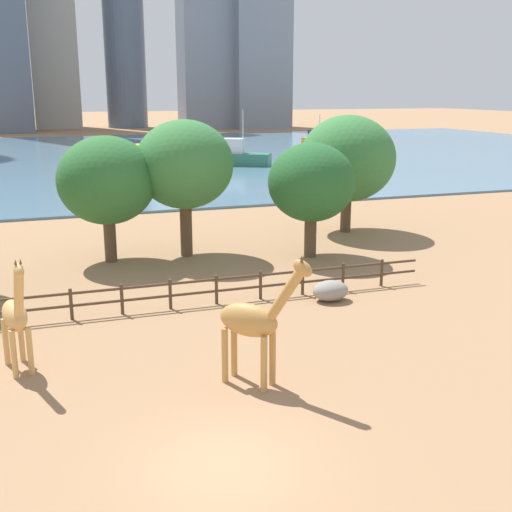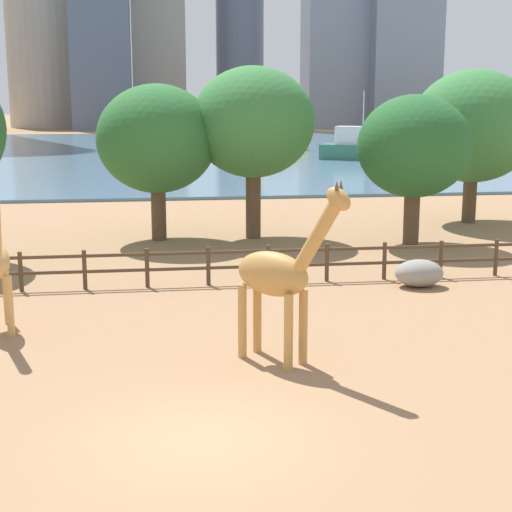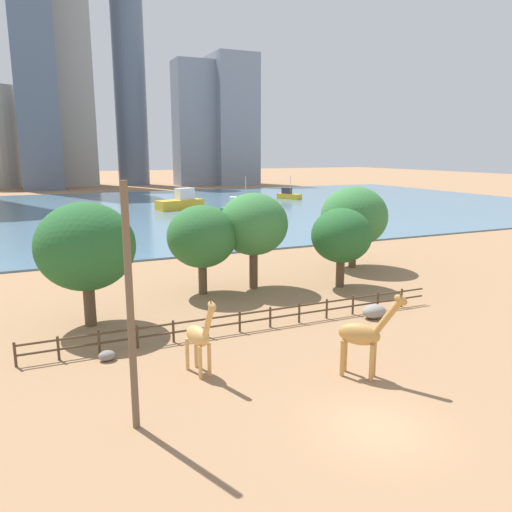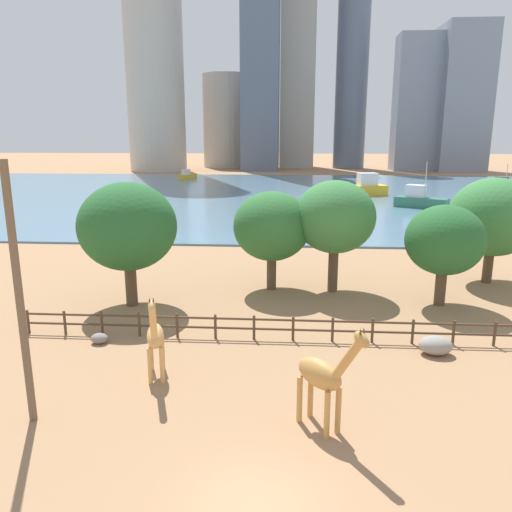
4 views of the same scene
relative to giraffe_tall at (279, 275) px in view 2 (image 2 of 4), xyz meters
name	(u,v)px [view 2 (image 2 of 4)]	position (x,y,z in m)	size (l,w,h in m)	color
ground_plane	(152,150)	(-2.16, 75.99, -2.13)	(400.00, 400.00, 0.00)	#9E7551
harbor_water	(152,151)	(-2.16, 72.99, -2.03)	(180.00, 86.00, 0.20)	slate
giraffe_tall	(279,275)	(0.00, 0.00, 0.00)	(2.55, 2.75, 4.43)	#C18C47
boulder_near_fence	(419,273)	(5.87, 6.79, -1.67)	(1.62, 1.22, 0.91)	gray
enclosure_fence	(162,264)	(-2.55, 7.99, -1.37)	(26.12, 0.14, 1.30)	#4C3826
tree_left_large	(473,127)	(12.96, 19.46, 2.62)	(6.10, 6.10, 7.52)	brown
tree_right_tall	(253,123)	(1.69, 16.68, 2.94)	(5.35, 5.35, 7.51)	brown
tree_left_small	(157,139)	(-2.48, 16.74, 2.26)	(5.18, 5.18, 6.74)	brown
tree_right_small	(414,147)	(8.14, 14.22, 1.99)	(4.76, 4.76, 6.29)	brown
boat_ferry	(357,148)	(17.31, 56.70, -0.84)	(7.62, 5.86, 6.55)	#337259
boat_sailboat	(466,137)	(38.89, 81.51, -1.09)	(4.36, 5.83, 4.98)	gold
boat_barge	(270,139)	(11.05, 71.05, -0.63)	(9.23, 5.35, 3.83)	gold
skyline_tower_needle	(338,30)	(35.28, 138.08, 16.97)	(13.31, 9.52, 38.19)	gray
skyline_tower_short	(46,55)	(-22.46, 151.95, 12.53)	(15.69, 15.69, 29.32)	#B7B2A8
skyline_block_wide	(398,24)	(47.23, 137.54, 18.16)	(13.44, 15.92, 40.57)	gray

